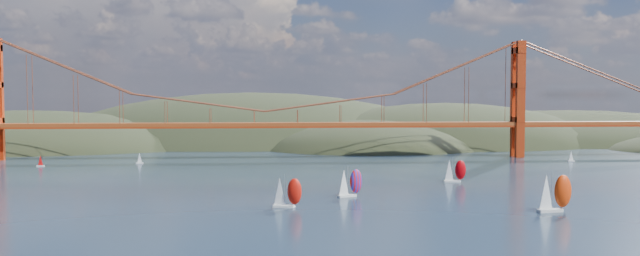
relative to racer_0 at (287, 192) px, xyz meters
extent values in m
ellipsoid|color=black|center=(-147.07, 206.13, -15.37)|extent=(240.00, 140.00, 64.00)
ellipsoid|color=black|center=(-17.07, 246.13, -20.97)|extent=(300.00, 180.00, 96.00)
ellipsoid|color=black|center=(102.93, 216.13, -17.47)|extent=(220.00, 140.00, 76.00)
ellipsoid|color=black|center=(52.93, 186.13, -12.57)|extent=(140.00, 110.00, 48.00)
ellipsoid|color=black|center=(192.93, 236.13, -14.67)|extent=(260.00, 160.00, 60.00)
cube|color=#903C15|center=(-7.07, 126.13, 11.83)|extent=(440.00, 7.00, 1.60)
cube|color=#912E09|center=(-7.07, 126.13, 10.63)|extent=(440.00, 7.00, 0.80)
cube|color=#912E09|center=(112.93, 126.13, 23.33)|extent=(4.00, 8.50, 55.00)
cube|color=white|center=(-0.88, 0.20, -3.84)|extent=(5.65, 2.70, 0.65)
cylinder|color=#99999E|center=(-0.62, 0.14, 0.57)|extent=(0.08, 0.08, 8.17)
cone|color=white|center=(-1.84, 0.42, 0.16)|extent=(3.65, 3.65, 7.19)
ellipsoid|color=red|center=(2.04, -0.46, 0.16)|extent=(4.25, 3.18, 6.86)
cube|color=silver|center=(66.22, -11.40, -3.77)|extent=(6.77, 2.92, 0.79)
cylinder|color=#99999E|center=(66.54, -11.35, 1.54)|extent=(0.10, 0.10, 9.84)
cone|color=white|center=(65.05, -11.60, 1.05)|extent=(4.24, 4.24, 8.66)
ellipsoid|color=red|center=(69.77, -10.79, 1.05)|extent=(5.01, 3.62, 8.26)
cube|color=silver|center=(57.05, 43.67, -3.86)|extent=(5.30, 1.77, 0.63)
cylinder|color=#99999E|center=(57.31, 43.65, 0.37)|extent=(0.08, 0.08, 7.83)
cone|color=white|center=(56.11, 43.72, -0.02)|extent=(3.09, 3.09, 6.89)
ellipsoid|color=#A80006|center=(59.91, 43.50, -0.02)|extent=(3.78, 2.51, 6.58)
cube|color=silver|center=(17.79, 15.65, -3.84)|extent=(5.72, 3.58, 0.67)
cylinder|color=#99999E|center=(18.05, 15.76, 0.66)|extent=(0.08, 0.08, 8.32)
cone|color=white|center=(16.87, 15.27, 0.24)|extent=(4.07, 4.07, 7.32)
ellipsoid|color=red|center=(20.61, 16.83, 0.24)|extent=(4.53, 3.75, 6.99)
cube|color=silver|center=(-99.49, 102.03, -3.92)|extent=(3.00, 1.00, 0.50)
cone|color=red|center=(-99.49, 102.03, -1.57)|extent=(2.00, 2.00, 4.20)
cube|color=silver|center=(-60.73, 109.14, -3.92)|extent=(3.00, 1.00, 0.50)
cone|color=white|center=(-60.73, 109.14, -1.57)|extent=(2.00, 2.00, 4.20)
cube|color=silver|center=(128.57, 103.63, -3.92)|extent=(3.00, 1.00, 0.50)
cone|color=white|center=(128.57, 103.63, -1.57)|extent=(2.00, 2.00, 4.20)
camera|label=1|loc=(-3.64, -162.49, 25.45)|focal=35.00mm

